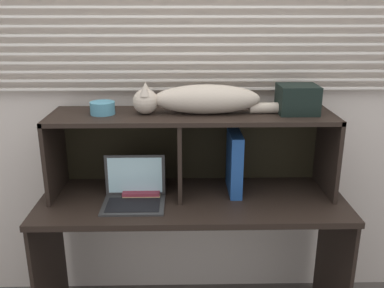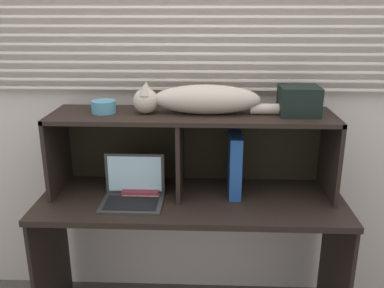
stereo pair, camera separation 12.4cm
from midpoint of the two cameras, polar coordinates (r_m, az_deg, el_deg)
back_panel_with_blinds at (r=2.30m, az=-1.69°, el=7.95°), size 4.40×0.08×2.50m
desk at (r=2.21m, az=-1.59°, el=-10.55°), size 1.54×0.56×0.74m
hutch_shelf_unit at (r=2.16m, az=-1.85°, el=1.24°), size 1.42×0.36×0.42m
cat at (r=2.08m, az=-0.32°, el=5.98°), size 0.91×0.15×0.15m
laptop at (r=2.12m, az=-9.52°, el=-6.63°), size 0.30×0.23×0.22m
binder_upright at (r=2.18m, az=4.13°, el=-2.46°), size 0.06×0.25×0.32m
book_stack at (r=2.24m, az=-8.27°, el=-6.00°), size 0.19×0.21×0.03m
small_basket at (r=2.14m, az=-13.66°, el=4.74°), size 0.12×0.12×0.06m
storage_box at (r=2.14m, az=12.46°, el=5.92°), size 0.19×0.17×0.14m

